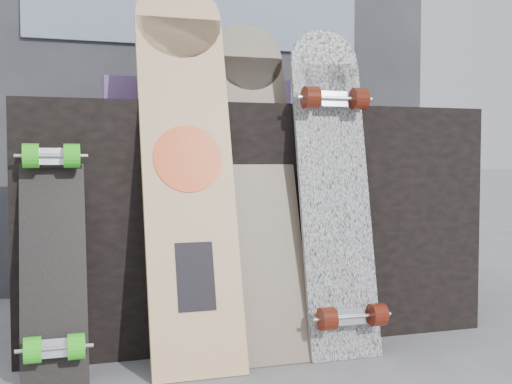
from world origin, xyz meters
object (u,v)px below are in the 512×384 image
object	(u,v)px
longboard_celtic	(258,174)
vendor_table	(245,218)
skateboard_dark	(53,234)
longboard_geisha	(187,154)
longboard_cascadia	(335,184)

from	to	relation	value
longboard_celtic	vendor_table	bearing A→B (deg)	81.52
longboard_celtic	skateboard_dark	bearing A→B (deg)	-173.64
vendor_table	longboard_geisha	distance (m)	0.51
longboard_geisha	skateboard_dark	bearing A→B (deg)	-175.91
vendor_table	longboard_cascadia	xyz separation A→B (m)	(0.18, -0.39, 0.14)
longboard_geisha	longboard_celtic	xyz separation A→B (m)	(0.24, 0.04, -0.06)
skateboard_dark	longboard_cascadia	bearing A→B (deg)	-1.47
vendor_table	longboard_celtic	bearing A→B (deg)	-98.48
longboard_cascadia	skateboard_dark	size ratio (longest dim) A/B	1.31
longboard_geisha	longboard_celtic	size ratio (longest dim) A/B	1.12
vendor_table	skateboard_dark	size ratio (longest dim) A/B	2.00
longboard_geisha	skateboard_dark	distance (m)	0.45
vendor_table	skateboard_dark	xyz separation A→B (m)	(-0.68, -0.37, 0.01)
vendor_table	skateboard_dark	bearing A→B (deg)	-151.32
longboard_cascadia	longboard_geisha	bearing A→B (deg)	173.90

